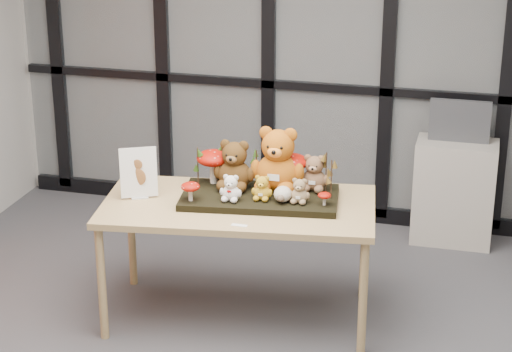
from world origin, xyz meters
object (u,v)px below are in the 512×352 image
(bear_tan_back, at_px, (314,171))
(mushroom_front_left, at_px, (190,191))
(bear_pooh_yellow, at_px, (278,156))
(mushroom_front_right, at_px, (324,198))
(display_table, at_px, (238,214))
(sign_holder, at_px, (139,175))
(bear_brown_medium, at_px, (235,162))
(cabinet, at_px, (454,192))
(monitor, at_px, (460,121))
(bear_small_yellow, at_px, (262,186))
(mushroom_back_right, at_px, (291,169))
(bear_white_bow, at_px, (231,186))
(bear_beige_small, at_px, (300,189))
(diorama_tray, at_px, (260,198))
(mushroom_back_left, at_px, (213,165))
(plush_cream_hedgehog, at_px, (283,193))

(bear_tan_back, relative_size, mushroom_front_left, 1.96)
(bear_pooh_yellow, xyz_separation_m, mushroom_front_right, (0.32, -0.17, -0.18))
(display_table, bearing_deg, sign_holder, 178.22)
(bear_brown_medium, xyz_separation_m, cabinet, (1.28, 1.35, -0.59))
(monitor, bearing_deg, mushroom_front_left, -131.86)
(bear_small_yellow, xyz_separation_m, cabinet, (1.06, 1.50, -0.50))
(bear_tan_back, relative_size, sign_holder, 0.78)
(mushroom_back_right, height_order, mushroom_front_left, mushroom_back_right)
(bear_pooh_yellow, bearing_deg, display_table, -145.45)
(sign_holder, height_order, monitor, sign_holder)
(display_table, relative_size, sign_holder, 5.42)
(mushroom_front_right, bearing_deg, bear_white_bow, -173.37)
(bear_brown_medium, distance_m, bear_tan_back, 0.49)
(display_table, xyz_separation_m, bear_tan_back, (0.41, 0.24, 0.23))
(sign_holder, xyz_separation_m, cabinet, (1.82, 1.56, -0.53))
(bear_pooh_yellow, bearing_deg, mushroom_front_right, -36.02)
(mushroom_front_right, bearing_deg, bear_beige_small, 178.12)
(diorama_tray, distance_m, cabinet, 1.84)
(bear_brown_medium, relative_size, bear_small_yellow, 2.03)
(bear_brown_medium, xyz_separation_m, bear_small_yellow, (0.21, -0.14, -0.09))
(mushroom_back_left, relative_size, mushroom_back_right, 1.01)
(cabinet, bearing_deg, sign_holder, -139.28)
(bear_tan_back, relative_size, bear_small_yellow, 1.49)
(mushroom_back_left, relative_size, mushroom_front_right, 2.69)
(bear_brown_medium, height_order, mushroom_front_right, bear_brown_medium)
(bear_brown_medium, distance_m, bear_white_bow, 0.22)
(plush_cream_hedgehog, distance_m, mushroom_back_left, 0.53)
(mushroom_front_right, bearing_deg, cabinet, 65.16)
(diorama_tray, bearing_deg, bear_white_bow, -144.83)
(bear_beige_small, height_order, cabinet, bear_beige_small)
(bear_tan_back, bearing_deg, bear_white_bow, -154.04)
(bear_pooh_yellow, distance_m, sign_holder, 0.85)
(mushroom_front_right, distance_m, cabinet, 1.71)
(bear_brown_medium, height_order, bear_beige_small, bear_brown_medium)
(bear_white_bow, distance_m, mushroom_front_left, 0.24)
(plush_cream_hedgehog, distance_m, mushroom_back_right, 0.26)
(bear_pooh_yellow, bearing_deg, mushroom_back_left, 170.41)
(diorama_tray, height_order, sign_holder, sign_holder)
(bear_tan_back, height_order, bear_beige_small, bear_tan_back)
(cabinet, bearing_deg, bear_white_bow, -128.55)
(plush_cream_hedgehog, xyz_separation_m, mushroom_front_left, (-0.53, -0.12, 0.01))
(bear_beige_small, bearing_deg, mushroom_front_right, -9.62)
(bear_brown_medium, distance_m, bear_beige_small, 0.46)
(bear_white_bow, distance_m, plush_cream_hedgehog, 0.31)
(bear_tan_back, distance_m, sign_holder, 1.06)
(bear_white_bow, height_order, cabinet, bear_white_bow)
(bear_pooh_yellow, distance_m, cabinet, 1.78)
(bear_beige_small, bearing_deg, mushroom_back_left, 155.03)
(bear_brown_medium, height_order, bear_white_bow, bear_brown_medium)
(plush_cream_hedgehog, xyz_separation_m, mushroom_back_right, (-0.01, 0.25, 0.06))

